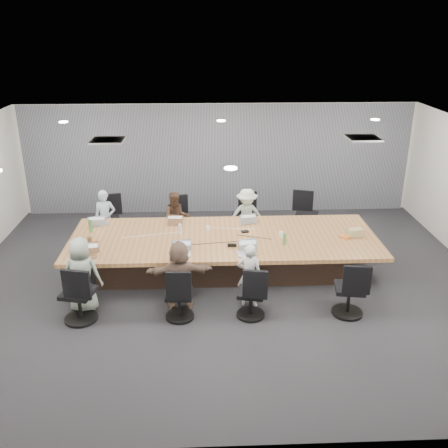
{
  "coord_description": "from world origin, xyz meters",
  "views": [
    {
      "loc": [
        -0.37,
        -8.46,
        4.63
      ],
      "look_at": [
        0.0,
        0.4,
        1.05
      ],
      "focal_mm": 40.0,
      "sensor_mm": 36.0,
      "label": 1
    }
  ],
  "objects_px": {
    "person_0": "(105,219)",
    "person_2": "(247,216)",
    "chair_3": "(307,218)",
    "person_1": "(177,219)",
    "bottle_green_right": "(285,239)",
    "chair_4": "(79,297)",
    "person_6": "(249,275)",
    "laptop_5": "(181,255)",
    "chair_0": "(109,222)",
    "person_4": "(82,275)",
    "chair_5": "(179,298)",
    "bottle_green_left": "(91,226)",
    "laptop_2": "(249,221)",
    "chair_6": "(251,297)",
    "laptop_0": "(100,223)",
    "laptop_6": "(247,253)",
    "bottle_clear": "(180,230)",
    "laptop_4": "(88,256)",
    "stapler": "(232,245)",
    "chair_1": "(178,223)",
    "mug_brown": "(90,239)",
    "person_5": "(180,275)",
    "conference_table": "(224,252)",
    "chair_2": "(245,220)",
    "chair_7": "(349,292)",
    "canvas_bag": "(355,232)",
    "laptop_1": "(175,222)",
    "snack_packet": "(345,237)"
  },
  "relations": [
    {
      "from": "chair_3",
      "to": "chair_5",
      "type": "relative_size",
      "value": 1.15
    },
    {
      "from": "chair_1",
      "to": "person_2",
      "type": "relative_size",
      "value": 0.58
    },
    {
      "from": "chair_0",
      "to": "chair_1",
      "type": "height_order",
      "value": "chair_0"
    },
    {
      "from": "laptop_4",
      "to": "stapler",
      "type": "xyz_separation_m",
      "value": [
        2.6,
        0.32,
        0.02
      ]
    },
    {
      "from": "laptop_0",
      "to": "stapler",
      "type": "distance_m",
      "value": 2.98
    },
    {
      "from": "chair_1",
      "to": "chair_0",
      "type": "bearing_deg",
      "value": -10.71
    },
    {
      "from": "laptop_4",
      "to": "snack_packet",
      "type": "distance_m",
      "value": 4.87
    },
    {
      "from": "person_6",
      "to": "laptop_5",
      "type": "bearing_deg",
      "value": -11.33
    },
    {
      "from": "person_4",
      "to": "chair_0",
      "type": "bearing_deg",
      "value": -82.94
    },
    {
      "from": "laptop_6",
      "to": "stapler",
      "type": "xyz_separation_m",
      "value": [
        -0.25,
        0.32,
        0.02
      ]
    },
    {
      "from": "chair_6",
      "to": "laptop_2",
      "type": "xyz_separation_m",
      "value": [
        0.18,
        2.5,
        0.37
      ]
    },
    {
      "from": "bottle_green_left",
      "to": "bottle_clear",
      "type": "xyz_separation_m",
      "value": [
        1.79,
        -0.22,
        -0.01
      ]
    },
    {
      "from": "chair_5",
      "to": "bottle_green_left",
      "type": "relative_size",
      "value": 2.97
    },
    {
      "from": "bottle_green_left",
      "to": "laptop_4",
      "type": "bearing_deg",
      "value": -80.96
    },
    {
      "from": "chair_0",
      "to": "bottle_clear",
      "type": "relative_size",
      "value": 3.65
    },
    {
      "from": "bottle_green_right",
      "to": "chair_4",
      "type": "bearing_deg",
      "value": -160.4
    },
    {
      "from": "chair_2",
      "to": "snack_packet",
      "type": "height_order",
      "value": "chair_2"
    },
    {
      "from": "chair_4",
      "to": "chair_3",
      "type": "bearing_deg",
      "value": 50.39
    },
    {
      "from": "laptop_6",
      "to": "bottle_clear",
      "type": "xyz_separation_m",
      "value": [
        -1.24,
        0.93,
        0.1
      ]
    },
    {
      "from": "chair_1",
      "to": "stapler",
      "type": "relative_size",
      "value": 4.42
    },
    {
      "from": "stapler",
      "to": "mug_brown",
      "type": "bearing_deg",
      "value": 177.02
    },
    {
      "from": "laptop_6",
      "to": "mug_brown",
      "type": "relative_size",
      "value": 3.43
    },
    {
      "from": "person_4",
      "to": "bottle_clear",
      "type": "xyz_separation_m",
      "value": [
        1.61,
        1.48,
        0.18
      ]
    },
    {
      "from": "chair_7",
      "to": "canvas_bag",
      "type": "relative_size",
      "value": 3.01
    },
    {
      "from": "laptop_4",
      "to": "laptop_2",
      "type": "bearing_deg",
      "value": 16.07
    },
    {
      "from": "conference_table",
      "to": "person_5",
      "type": "height_order",
      "value": "person_5"
    },
    {
      "from": "laptop_1",
      "to": "mug_brown",
      "type": "xyz_separation_m",
      "value": [
        -1.58,
        -0.94,
        0.04
      ]
    },
    {
      "from": "chair_5",
      "to": "laptop_5",
      "type": "height_order",
      "value": "same"
    },
    {
      "from": "chair_1",
      "to": "laptop_4",
      "type": "xyz_separation_m",
      "value": [
        -1.47,
        -2.5,
        0.38
      ]
    },
    {
      "from": "conference_table",
      "to": "bottle_clear",
      "type": "bearing_deg",
      "value": 171.31
    },
    {
      "from": "chair_4",
      "to": "person_5",
      "type": "height_order",
      "value": "person_5"
    },
    {
      "from": "chair_5",
      "to": "person_4",
      "type": "xyz_separation_m",
      "value": [
        -1.65,
        0.35,
        0.29
      ]
    },
    {
      "from": "conference_table",
      "to": "chair_3",
      "type": "distance_m",
      "value": 2.62
    },
    {
      "from": "person_5",
      "to": "stapler",
      "type": "bearing_deg",
      "value": -142.71
    },
    {
      "from": "chair_1",
      "to": "laptop_2",
      "type": "height_order",
      "value": "laptop_2"
    },
    {
      "from": "chair_0",
      "to": "person_4",
      "type": "relative_size",
      "value": 0.62
    },
    {
      "from": "laptop_4",
      "to": "bottle_clear",
      "type": "height_order",
      "value": "bottle_clear"
    },
    {
      "from": "chair_1",
      "to": "laptop_0",
      "type": "bearing_deg",
      "value": 19.22
    },
    {
      "from": "chair_6",
      "to": "laptop_0",
      "type": "relative_size",
      "value": 2.26
    },
    {
      "from": "laptop_6",
      "to": "chair_2",
      "type": "bearing_deg",
      "value": 75.95
    },
    {
      "from": "bottle_green_left",
      "to": "laptop_2",
      "type": "bearing_deg",
      "value": 7.93
    },
    {
      "from": "chair_5",
      "to": "person_6",
      "type": "relative_size",
      "value": 0.64
    },
    {
      "from": "person_0",
      "to": "person_2",
      "type": "distance_m",
      "value": 3.12
    },
    {
      "from": "laptop_5",
      "to": "bottle_green_right",
      "type": "xyz_separation_m",
      "value": [
        1.95,
        0.38,
        0.1
      ]
    },
    {
      "from": "conference_table",
      "to": "chair_1",
      "type": "relative_size",
      "value": 8.1
    },
    {
      "from": "laptop_4",
      "to": "bottle_green_left",
      "type": "height_order",
      "value": "bottle_green_left"
    },
    {
      "from": "conference_table",
      "to": "person_6",
      "type": "xyz_separation_m",
      "value": [
        0.38,
        -1.35,
        0.19
      ]
    },
    {
      "from": "chair_1",
      "to": "bottle_clear",
      "type": "xyz_separation_m",
      "value": [
        0.14,
        -1.57,
        0.48
      ]
    },
    {
      "from": "chair_3",
      "to": "person_1",
      "type": "height_order",
      "value": "person_1"
    },
    {
      "from": "chair_4",
      "to": "chair_7",
      "type": "xyz_separation_m",
      "value": [
        4.51,
        0.0,
        -0.02
      ]
    }
  ]
}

